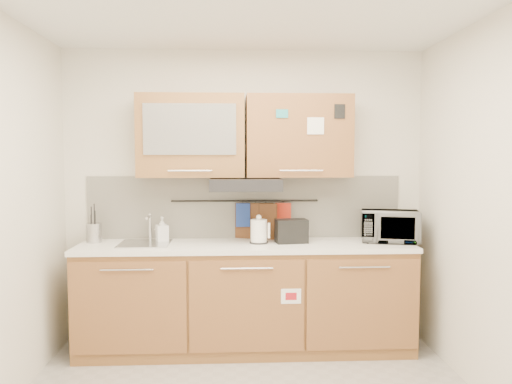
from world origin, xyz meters
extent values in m
plane|color=silver|center=(0.00, 1.50, 1.30)|extent=(3.20, 0.00, 3.20)
plane|color=silver|center=(1.60, 0.00, 1.30)|extent=(0.00, 3.00, 3.00)
cube|color=brown|center=(0.00, 1.20, 0.44)|extent=(2.80, 0.60, 0.88)
cube|color=black|center=(0.00, 1.20, 0.05)|extent=(2.80, 0.54, 0.10)
cube|color=brown|center=(-0.93, 0.89, 0.47)|extent=(0.91, 0.02, 0.74)
cylinder|color=silver|center=(-0.93, 0.86, 0.78)|extent=(0.41, 0.01, 0.01)
cube|color=brown|center=(0.00, 0.89, 0.47)|extent=(0.91, 0.02, 0.74)
cylinder|color=silver|center=(0.00, 0.86, 0.78)|extent=(0.41, 0.01, 0.01)
cube|color=brown|center=(0.93, 0.89, 0.47)|extent=(0.91, 0.02, 0.74)
cylinder|color=silver|center=(0.93, 0.86, 0.78)|extent=(0.41, 0.01, 0.01)
cube|color=white|center=(0.00, 1.19, 0.90)|extent=(2.82, 0.62, 0.04)
cube|color=silver|center=(0.00, 1.49, 1.20)|extent=(2.80, 0.02, 0.56)
cube|color=brown|center=(-0.46, 1.32, 1.83)|extent=(0.90, 0.35, 0.70)
cube|color=silver|center=(-0.46, 1.14, 1.88)|extent=(0.76, 0.02, 0.42)
cube|color=brown|center=(0.46, 1.32, 1.83)|extent=(0.90, 0.35, 0.70)
cube|color=white|center=(0.58, 1.14, 1.91)|extent=(0.14, 0.00, 0.14)
cube|color=black|center=(0.00, 1.25, 1.42)|extent=(0.60, 0.46, 0.10)
cube|color=silver|center=(-0.85, 1.20, 0.92)|extent=(0.42, 0.40, 0.03)
cylinder|color=silver|center=(-0.83, 1.36, 1.04)|extent=(0.03, 0.03, 0.24)
cylinder|color=silver|center=(-0.83, 1.28, 1.14)|extent=(0.02, 0.18, 0.02)
cylinder|color=black|center=(0.00, 1.45, 1.26)|extent=(1.30, 0.02, 0.02)
cylinder|color=#ADADB2|center=(-1.30, 1.31, 1.00)|extent=(0.18, 0.18, 0.17)
cylinder|color=black|center=(-1.32, 1.32, 1.07)|extent=(0.01, 0.01, 0.31)
cylinder|color=black|center=(-1.28, 1.29, 1.06)|extent=(0.01, 0.01, 0.28)
cylinder|color=black|center=(-1.30, 1.33, 1.09)|extent=(0.01, 0.01, 0.33)
cylinder|color=black|center=(-1.32, 1.29, 1.04)|extent=(0.01, 0.01, 0.24)
cylinder|color=white|center=(0.11, 1.21, 1.02)|extent=(0.16, 0.16, 0.20)
sphere|color=white|center=(0.11, 1.21, 1.14)|extent=(0.05, 0.05, 0.05)
cube|color=white|center=(0.20, 1.19, 1.03)|extent=(0.02, 0.03, 0.13)
cylinder|color=black|center=(0.11, 1.21, 0.93)|extent=(0.16, 0.16, 0.01)
cube|color=black|center=(0.39, 1.21, 1.02)|extent=(0.28, 0.19, 0.20)
cube|color=black|center=(0.34, 1.21, 1.11)|extent=(0.09, 0.13, 0.01)
cube|color=black|center=(0.44, 1.22, 1.11)|extent=(0.09, 0.13, 0.01)
imported|color=#999999|center=(1.25, 1.23, 1.05)|extent=(0.54, 0.43, 0.27)
imported|color=#999999|center=(-0.72, 1.31, 1.03)|extent=(0.13, 0.13, 0.22)
cube|color=brown|center=(0.10, 1.44, 1.00)|extent=(0.38, 0.14, 0.48)
cube|color=navy|center=(-0.02, 1.44, 1.13)|extent=(0.13, 0.03, 0.21)
cube|color=black|center=(0.19, 1.44, 1.13)|extent=(0.14, 0.05, 0.21)
cube|color=red|center=(0.34, 1.44, 1.15)|extent=(0.14, 0.05, 0.17)
camera|label=1|loc=(-0.11, -2.99, 1.67)|focal=35.00mm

